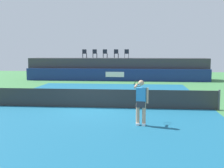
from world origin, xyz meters
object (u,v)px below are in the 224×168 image
object	(u,v)px
spectator_chair_far_left	(85,53)
spectator_chair_center	(105,53)
spectator_chair_left	(95,53)
tennis_player	(141,101)
spectator_chair_far_right	(127,53)
spectator_chair_right	(116,53)
net_post_far	(219,100)

from	to	relation	value
spectator_chair_far_left	spectator_chair_center	size ratio (longest dim) A/B	1.00
spectator_chair_left	tennis_player	world-z (taller)	spectator_chair_left
spectator_chair_center	tennis_player	xyz separation A→B (m)	(3.63, -18.35, -1.73)
spectator_chair_left	spectator_chair_far_right	xyz separation A→B (m)	(3.30, -0.30, 0.00)
spectator_chair_center	spectator_chair_right	world-z (taller)	same
spectator_chair_far_left	spectator_chair_left	bearing A→B (deg)	-6.97
spectator_chair_far_right	net_post_far	xyz separation A→B (m)	(5.27, -14.94, -2.19)
spectator_chair_right	tennis_player	size ratio (longest dim) A/B	0.50
spectator_chair_left	tennis_player	bearing A→B (deg)	-75.72
spectator_chair_right	tennis_player	bearing A→B (deg)	-82.31
spectator_chair_far_left	spectator_chair_right	distance (m)	3.33
spectator_chair_center	spectator_chair_far_right	bearing A→B (deg)	-0.92
spectator_chair_far_left	spectator_chair_center	world-z (taller)	same
spectator_chair_left	spectator_chair_far_right	bearing A→B (deg)	-5.16
net_post_far	spectator_chair_far_right	bearing A→B (deg)	109.43
spectator_chair_far_right	net_post_far	size ratio (longest dim) A/B	0.89
spectator_chair_right	spectator_chair_far_right	size ratio (longest dim) A/B	1.00
spectator_chair_left	spectator_chair_right	size ratio (longest dim) A/B	1.00
spectator_chair_far_left	spectator_chair_left	xyz separation A→B (m)	(1.10, -0.13, 0.00)
net_post_far	tennis_player	world-z (taller)	tennis_player
spectator_chair_center	spectator_chair_right	distance (m)	1.15
spectator_chair_far_left	spectator_chair_far_right	size ratio (longest dim) A/B	1.00
spectator_chair_right	spectator_chair_far_right	world-z (taller)	same
net_post_far	spectator_chair_right	bearing A→B (deg)	112.63
spectator_chair_left	net_post_far	bearing A→B (deg)	-60.63
spectator_chair_far_left	spectator_chair_far_right	world-z (taller)	same
spectator_chair_left	spectator_chair_far_right	size ratio (longest dim) A/B	1.00
net_post_far	tennis_player	distance (m)	5.14
spectator_chair_far_left	spectator_chair_right	world-z (taller)	same
spectator_chair_center	spectator_chair_left	bearing A→B (deg)	166.63
spectator_chair_far_right	tennis_player	world-z (taller)	spectator_chair_far_right
spectator_chair_far_left	spectator_chair_far_right	distance (m)	4.43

